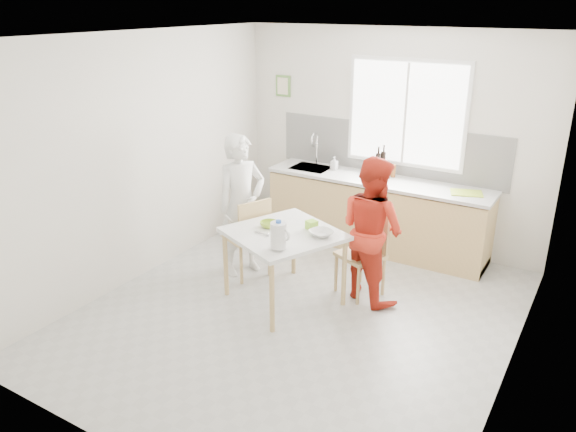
# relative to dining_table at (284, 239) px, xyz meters

# --- Properties ---
(ground) EXTENTS (4.50, 4.50, 0.00)m
(ground) POSITION_rel_dining_table_xyz_m (0.29, -0.18, -0.70)
(ground) COLOR #B7B7B2
(ground) RESTS_ON ground
(room_shell) EXTENTS (4.50, 4.50, 4.50)m
(room_shell) POSITION_rel_dining_table_xyz_m (0.29, -0.18, 0.95)
(room_shell) COLOR silver
(room_shell) RESTS_ON ground
(window) EXTENTS (1.50, 0.06, 1.30)m
(window) POSITION_rel_dining_table_xyz_m (0.49, 2.05, 1.00)
(window) COLOR white
(window) RESTS_ON room_shell
(backsplash) EXTENTS (3.00, 0.02, 0.65)m
(backsplash) POSITION_rel_dining_table_xyz_m (0.29, 2.06, 0.53)
(backsplash) COLOR white
(backsplash) RESTS_ON room_shell
(picture_frame) EXTENTS (0.22, 0.03, 0.28)m
(picture_frame) POSITION_rel_dining_table_xyz_m (-1.26, 2.05, 1.20)
(picture_frame) COLOR #609443
(picture_frame) RESTS_ON room_shell
(kitchen_counter) EXTENTS (2.84, 0.64, 1.37)m
(kitchen_counter) POSITION_rel_dining_table_xyz_m (0.28, 1.77, -0.28)
(kitchen_counter) COLOR tan
(kitchen_counter) RESTS_ON ground
(dining_table) EXTENTS (1.33, 1.33, 0.78)m
(dining_table) POSITION_rel_dining_table_xyz_m (0.00, 0.00, 0.00)
(dining_table) COLOR white
(dining_table) RESTS_ON ground
(chair_left) EXTENTS (0.57, 0.57, 0.94)m
(chair_left) POSITION_rel_dining_table_xyz_m (-0.62, 0.27, -0.18)
(chair_left) COLOR tan
(chair_left) RESTS_ON ground
(chair_far) EXTENTS (0.55, 0.55, 0.91)m
(chair_far) POSITION_rel_dining_table_xyz_m (0.65, 0.61, -0.20)
(chair_far) COLOR tan
(chair_far) RESTS_ON ground
(person_white) EXTENTS (0.60, 0.70, 1.63)m
(person_white) POSITION_rel_dining_table_xyz_m (-0.76, 0.34, 0.12)
(person_white) COLOR white
(person_white) RESTS_ON ground
(person_red) EXTENTS (0.93, 0.84, 1.55)m
(person_red) POSITION_rel_dining_table_xyz_m (0.74, 0.54, 0.08)
(person_red) COLOR red
(person_red) RESTS_ON ground
(bowl_green) EXTENTS (0.25, 0.25, 0.06)m
(bowl_green) POSITION_rel_dining_table_xyz_m (-0.20, 0.03, 0.11)
(bowl_green) COLOR #90B82A
(bowl_green) RESTS_ON dining_table
(bowl_white) EXTENTS (0.31, 0.31, 0.06)m
(bowl_white) POSITION_rel_dining_table_xyz_m (0.38, 0.11, 0.11)
(bowl_white) COLOR silver
(bowl_white) RESTS_ON dining_table
(milk_jug) EXTENTS (0.21, 0.15, 0.27)m
(milk_jug) POSITION_rel_dining_table_xyz_m (0.18, -0.39, 0.23)
(milk_jug) COLOR white
(milk_jug) RESTS_ON dining_table
(green_box) EXTENTS (0.13, 0.13, 0.09)m
(green_box) POSITION_rel_dining_table_xyz_m (0.20, 0.22, 0.13)
(green_box) COLOR #8FD431
(green_box) RESTS_ON dining_table
(spoon) EXTENTS (0.16, 0.02, 0.01)m
(spoon) POSITION_rel_dining_table_xyz_m (-0.16, -0.17, 0.09)
(spoon) COLOR #A5A5AA
(spoon) RESTS_ON dining_table
(cutting_board) EXTENTS (0.41, 0.35, 0.01)m
(cutting_board) POSITION_rel_dining_table_xyz_m (1.37, 1.76, 0.23)
(cutting_board) COLOR #A7C82E
(cutting_board) RESTS_ON kitchen_counter
(wine_bottle_a) EXTENTS (0.07, 0.07, 0.32)m
(wine_bottle_a) POSITION_rel_dining_table_xyz_m (0.28, 1.91, 0.38)
(wine_bottle_a) COLOR black
(wine_bottle_a) RESTS_ON kitchen_counter
(wine_bottle_b) EXTENTS (0.07, 0.07, 0.30)m
(wine_bottle_b) POSITION_rel_dining_table_xyz_m (0.23, 1.87, 0.37)
(wine_bottle_b) COLOR black
(wine_bottle_b) RESTS_ON kitchen_counter
(jar_amber) EXTENTS (0.06, 0.06, 0.16)m
(jar_amber) POSITION_rel_dining_table_xyz_m (0.41, 1.93, 0.30)
(jar_amber) COLOR #975121
(jar_amber) RESTS_ON kitchen_counter
(soap_bottle) EXTENTS (0.08, 0.08, 0.17)m
(soap_bottle) POSITION_rel_dining_table_xyz_m (-0.36, 1.85, 0.31)
(soap_bottle) COLOR #999999
(soap_bottle) RESTS_ON kitchen_counter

